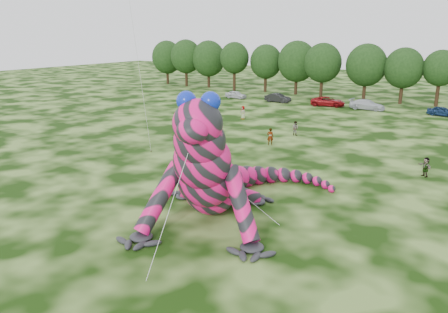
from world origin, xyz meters
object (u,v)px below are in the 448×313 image
Objects in this scene: tree_3 at (234,66)px; tree_5 at (297,68)px; tree_0 at (167,62)px; car_1 at (278,98)px; car_0 at (236,95)px; spectator_5 at (426,167)px; car_4 at (442,111)px; car_3 at (367,105)px; tree_4 at (266,68)px; car_2 at (328,101)px; spectator_1 at (295,128)px; inflatable_gecko at (215,148)px; tree_8 at (403,76)px; tree_7 at (366,73)px; tree_2 at (209,64)px; tree_1 at (186,63)px; tree_6 at (322,71)px; spectator_4 at (243,113)px; tree_9 at (439,78)px; spectator_0 at (270,137)px.

tree_3 is 0.96× the size of tree_5.
tree_0 reaches higher than car_1.
spectator_5 is at bearing -125.01° from car_0.
car_3 is at bearing 100.41° from car_4.
tree_4 reaches higher than car_2.
tree_4 is at bearing -42.90° from spectator_1.
car_4 is (16.28, 0.31, -0.08)m from car_2.
spectator_5 reaches higher than car_1.
car_1 is at bearing -44.97° from spectator_1.
tree_3 is 6.30m from tree_4.
inflatable_gecko is at bearing -79.66° from spectator_5.
tree_8 is at bearing -0.15° from tree_3.
tree_7 reaches higher than spectator_1.
spectator_5 is (48.17, -39.96, -4.03)m from tree_2.
car_1 is (26.62, -10.24, -4.18)m from tree_1.
tree_4 is (24.92, -0.52, -0.23)m from tree_0.
tree_4 is at bearing 45.89° from car_2.
tree_3 reaches higher than spectator_1.
tree_0 is 58.59m from car_4.
car_4 is at bearing -21.31° from tree_6.
car_2 is at bearing -111.18° from tree_7.
car_2 is at bearing -136.69° from tree_8.
tree_4 is 2.07× the size of car_1.
tree_8 reaches higher than car_0.
tree_7 reaches higher than spectator_4.
inflatable_gecko is 52.77m from tree_8.
inflatable_gecko is 66.27m from tree_2.
tree_7 is 1.79× the size of car_2.
tree_2 reaches higher than tree_9.
car_0 is at bearing -144.61° from tree_6.
tree_0 is 1.00× the size of tree_6.
spectator_4 is at bearing -141.61° from car_0.
tree_8 is 2.26× the size of car_0.
tree_8 is at bearing -2.56° from tree_0.
tree_9 is at bearing 20.94° from car_4.
spectator_5 is (34.79, -39.91, -3.73)m from tree_4.
car_0 is 0.75× the size of car_2.
tree_2 is at bearing -173.49° from spectator_5.
tree_2 reaches higher than spectator_1.
tree_0 is 5.33× the size of spectator_0.
inflatable_gecko is 44.34m from car_3.
spectator_4 is (16.44, -25.06, -3.84)m from tree_3.
tree_9 is at bearing 3.89° from tree_8.
car_1 is 8.41m from car_2.
tree_8 is (18.91, -1.45, -0.43)m from tree_5.
tree_9 reaches higher than spectator_0.
tree_4 is at bearing -90.22° from spectator_0.
tree_3 is 36.79m from tree_9.
spectator_5 is (28.27, -39.64, -4.10)m from tree_5.
tree_3 is at bearing 57.04° from car_2.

